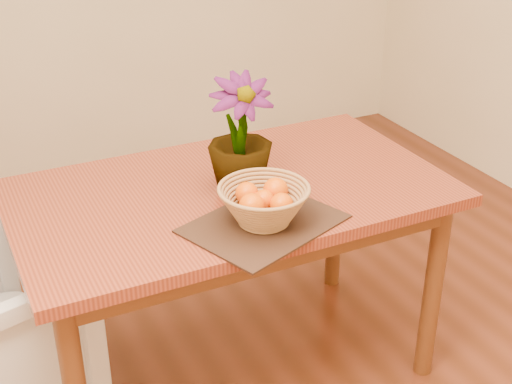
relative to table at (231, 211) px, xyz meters
name	(u,v)px	position (x,y,z in m)	size (l,w,h in m)	color
table	(231,211)	(0.00, 0.00, 0.00)	(1.40, 0.80, 0.75)	maroon
placemat	(264,224)	(-0.01, -0.26, 0.09)	(0.43, 0.32, 0.01)	#352013
wicker_basket	(264,206)	(-0.01, -0.26, 0.15)	(0.27, 0.27, 0.11)	#A17843
orange_pile	(264,198)	(-0.01, -0.26, 0.18)	(0.18, 0.17, 0.07)	#E15703
potted_plant	(240,134)	(0.03, -0.01, 0.27)	(0.21, 0.21, 0.37)	#164012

